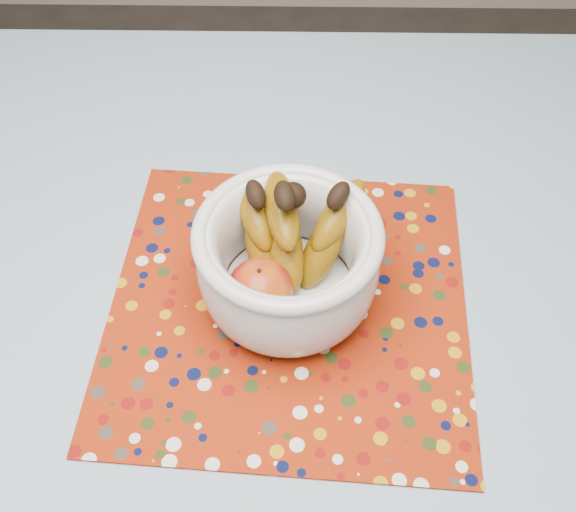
# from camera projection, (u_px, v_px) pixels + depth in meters

# --- Properties ---
(table) EXTENTS (1.20, 1.20, 0.75)m
(table) POSITION_uv_depth(u_px,v_px,m) (216.00, 374.00, 0.90)
(table) COLOR brown
(table) RESTS_ON ground
(tablecloth) EXTENTS (1.32, 1.32, 0.01)m
(tablecloth) POSITION_uv_depth(u_px,v_px,m) (210.00, 342.00, 0.83)
(tablecloth) COLOR #5F829E
(tablecloth) RESTS_ON table
(placemat) EXTENTS (0.48, 0.48, 0.00)m
(placemat) POSITION_uv_depth(u_px,v_px,m) (289.00, 303.00, 0.86)
(placemat) COLOR maroon
(placemat) RESTS_ON tablecloth
(fruit_bowl) EXTENTS (0.25, 0.23, 0.18)m
(fruit_bowl) POSITION_uv_depth(u_px,v_px,m) (290.00, 252.00, 0.81)
(fruit_bowl) COLOR silver
(fruit_bowl) RESTS_ON placemat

